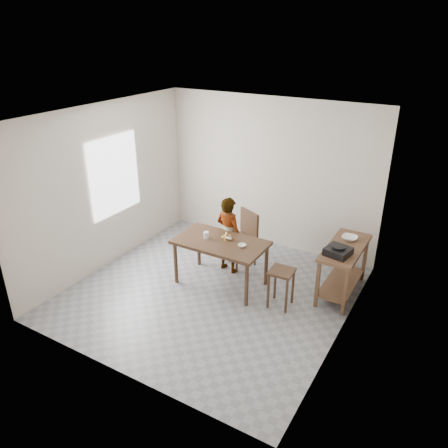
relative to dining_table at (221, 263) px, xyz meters
The scene contains 17 objects.
floor 0.50m from the dining_table, 90.00° to the right, with size 4.00×4.00×0.04m, color gray.
ceiling 2.36m from the dining_table, 90.00° to the right, with size 4.00×4.00×0.04m, color white.
wall_back 1.98m from the dining_table, 90.00° to the left, with size 4.00×0.04×2.70m, color beige.
wall_front 2.52m from the dining_table, 90.00° to the right, with size 4.00×0.04×2.70m, color beige.
wall_left 2.26m from the dining_table, behind, with size 0.04×4.00×2.70m, color beige.
wall_right 2.26m from the dining_table, ahead, with size 0.04×4.00×2.70m, color beige.
window_pane 2.27m from the dining_table, behind, with size 0.02×1.10×1.30m, color white.
dining_table is the anchor object (origin of this frame).
prep_counter 1.86m from the dining_table, 22.15° to the left, with size 0.50×1.20×0.80m, color brown, non-canonical shape.
child 0.52m from the dining_table, 104.03° to the left, with size 0.48×0.31×1.30m, color white.
dining_chair 0.70m from the dining_table, 93.90° to the left, with size 0.45×0.45×0.94m, color #412A1A, non-canonical shape.
stool 1.06m from the dining_table, ahead, with size 0.33×0.33×0.59m, color #412A1A, non-canonical shape.
glass_tumbler 0.49m from the dining_table, behind, with size 0.08×0.08×0.11m, color white.
small_bowl 0.54m from the dining_table, ahead, with size 0.12×0.12×0.04m, color white.
banana 0.42m from the dining_table, 63.58° to the left, with size 0.19×0.13×0.07m, color gold, non-canonical shape.
serving_bowl 2.00m from the dining_table, 29.03° to the left, with size 0.23×0.23×0.06m, color white.
gas_burner 1.81m from the dining_table, 12.95° to the left, with size 0.33×0.33×0.11m, color black.
Camera 1 is at (3.06, -4.81, 3.77)m, focal length 35.00 mm.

